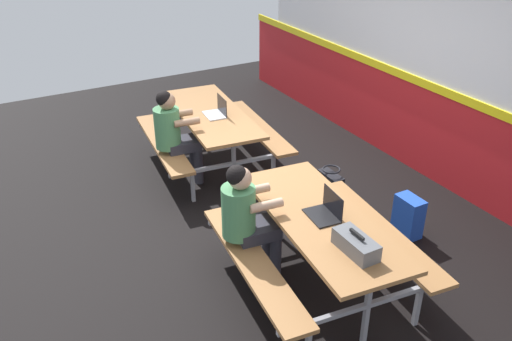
{
  "coord_description": "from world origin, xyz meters",
  "views": [
    {
      "loc": [
        4.47,
        -2.52,
        3.31
      ],
      "look_at": [
        0.0,
        -0.04,
        0.55
      ],
      "focal_mm": 38.03,
      "sensor_mm": 36.0,
      "label": 1
    }
  ],
  "objects": [
    {
      "name": "ground_plane",
      "position": [
        0.0,
        0.0,
        -0.01
      ],
      "size": [
        10.0,
        10.0,
        0.02
      ],
      "primitive_type": "cube",
      "color": "black"
    },
    {
      "name": "accent_backdrop",
      "position": [
        0.0,
        2.31,
        1.25
      ],
      "size": [
        8.0,
        0.14,
        2.6
      ],
      "color": "red",
      "rests_on": "ground"
    },
    {
      "name": "picnic_table_left",
      "position": [
        -1.31,
        0.04,
        0.58
      ],
      "size": [
        1.99,
        1.73,
        0.74
      ],
      "color": "#9E6B3D",
      "rests_on": "ground"
    },
    {
      "name": "picnic_table_right",
      "position": [
        1.31,
        -0.12,
        0.58
      ],
      "size": [
        1.99,
        1.73,
        0.74
      ],
      "color": "#9E6B3D",
      "rests_on": "ground"
    },
    {
      "name": "student_nearer",
      "position": [
        -1.08,
        -0.54,
        0.71
      ],
      "size": [
        0.39,
        0.54,
        1.21
      ],
      "color": "#2D2D38",
      "rests_on": "ground"
    },
    {
      "name": "student_further",
      "position": [
        0.92,
        -0.64,
        0.71
      ],
      "size": [
        0.39,
        0.54,
        1.21
      ],
      "color": "#2D2D38",
      "rests_on": "ground"
    },
    {
      "name": "laptop_silver",
      "position": [
        -1.18,
        0.07,
        0.79
      ],
      "size": [
        0.34,
        0.25,
        0.22
      ],
      "color": "silver",
      "rests_on": "picnic_table_left"
    },
    {
      "name": "laptop_dark",
      "position": [
        1.32,
        -0.09,
        0.79
      ],
      "size": [
        0.34,
        0.25,
        0.22
      ],
      "color": "black",
      "rests_on": "picnic_table_right"
    },
    {
      "name": "toolbox_grey",
      "position": [
        1.85,
        -0.18,
        0.81
      ],
      "size": [
        0.4,
        0.18,
        0.18
      ],
      "color": "#595B60",
      "rests_on": "picnic_table_right"
    },
    {
      "name": "backpack_dark",
      "position": [
        1.11,
        1.16,
        0.22
      ],
      "size": [
        0.3,
        0.22,
        0.44
      ],
      "color": "#1E47B2",
      "rests_on": "ground"
    },
    {
      "name": "tote_bag_bright",
      "position": [
        0.18,
        0.83,
        0.19
      ],
      "size": [
        0.34,
        0.21,
        0.43
      ],
      "color": "black",
      "rests_on": "ground"
    }
  ]
}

